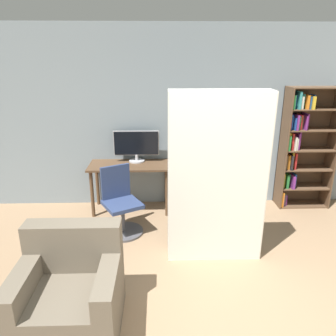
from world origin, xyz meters
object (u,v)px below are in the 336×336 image
at_px(office_chair, 121,207).
at_px(bookshelf, 301,146).
at_px(armchair, 70,292).
at_px(monitor, 136,145).
at_px(mattress_near, 217,179).

distance_m(office_chair, bookshelf, 2.84).
xyz_separation_m(bookshelf, armchair, (-2.92, -2.40, -0.63)).
relative_size(monitor, armchair, 0.80).
bearing_deg(office_chair, mattress_near, -28.11).
xyz_separation_m(monitor, mattress_near, (0.97, -1.41, -0.03)).
distance_m(monitor, bookshelf, 2.48).
bearing_deg(office_chair, armchair, -99.31).
relative_size(office_chair, bookshelf, 0.49).
distance_m(monitor, mattress_near, 1.71).
bearing_deg(mattress_near, bookshelf, 42.89).
relative_size(office_chair, armchair, 1.05).
bearing_deg(armchair, monitor, 79.74).
height_order(office_chair, bookshelf, bookshelf).
bearing_deg(monitor, bookshelf, -0.11).
bearing_deg(bookshelf, monitor, 179.89).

